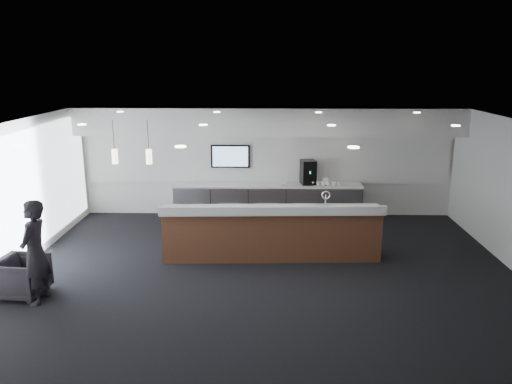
{
  "coord_description": "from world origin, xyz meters",
  "views": [
    {
      "loc": [
        0.02,
        -9.34,
        4.1
      ],
      "look_at": [
        -0.24,
        1.3,
        1.33
      ],
      "focal_mm": 35.0,
      "sensor_mm": 36.0,
      "label": 1
    }
  ],
  "objects_px": {
    "service_counter": "(272,232)",
    "lounge_guest": "(35,252)",
    "coffee_machine": "(308,172)",
    "armchair": "(22,277)"
  },
  "relations": [
    {
      "from": "service_counter",
      "to": "coffee_machine",
      "type": "height_order",
      "value": "coffee_machine"
    },
    {
      "from": "service_counter",
      "to": "lounge_guest",
      "type": "relative_size",
      "value": 2.53
    },
    {
      "from": "coffee_machine",
      "to": "armchair",
      "type": "xyz_separation_m",
      "value": [
        -5.49,
        -4.83,
        -0.91
      ]
    },
    {
      "from": "service_counter",
      "to": "lounge_guest",
      "type": "bearing_deg",
      "value": -154.81
    },
    {
      "from": "service_counter",
      "to": "lounge_guest",
      "type": "height_order",
      "value": "lounge_guest"
    },
    {
      "from": "service_counter",
      "to": "lounge_guest",
      "type": "xyz_separation_m",
      "value": [
        -4.11,
        -2.14,
        0.35
      ]
    },
    {
      "from": "armchair",
      "to": "lounge_guest",
      "type": "xyz_separation_m",
      "value": [
        0.4,
        -0.21,
        0.56
      ]
    },
    {
      "from": "service_counter",
      "to": "coffee_machine",
      "type": "xyz_separation_m",
      "value": [
        0.98,
        2.9,
        0.69
      ]
    },
    {
      "from": "coffee_machine",
      "to": "lounge_guest",
      "type": "relative_size",
      "value": 0.35
    },
    {
      "from": "armchair",
      "to": "lounge_guest",
      "type": "height_order",
      "value": "lounge_guest"
    }
  ]
}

